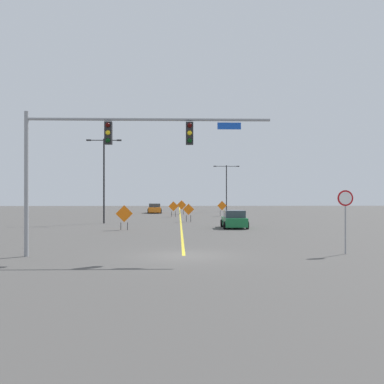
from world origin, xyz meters
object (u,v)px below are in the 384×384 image
(street_lamp_mid_left, at_px, (226,184))
(construction_sign_median_near, at_px, (222,206))
(stop_sign, at_px, (345,209))
(car_orange_near, at_px, (155,209))
(construction_sign_right_shoulder, at_px, (124,215))
(car_green_far, at_px, (234,220))
(construction_sign_right_lane, at_px, (189,210))
(traffic_signal_assembly, at_px, (109,146))
(construction_sign_left_lane, at_px, (173,207))
(street_lamp_far_right, at_px, (104,173))
(construction_sign_left_shoulder, at_px, (182,206))

(street_lamp_mid_left, relative_size, construction_sign_median_near, 3.76)
(stop_sign, height_order, car_orange_near, stop_sign)
(construction_sign_right_shoulder, bearing_deg, car_green_far, 11.60)
(construction_sign_median_near, relative_size, construction_sign_right_lane, 1.05)
(construction_sign_right_shoulder, bearing_deg, construction_sign_right_lane, 63.13)
(construction_sign_right_shoulder, bearing_deg, construction_sign_median_near, 65.99)
(stop_sign, distance_m, construction_sign_right_shoulder, 19.50)
(traffic_signal_assembly, relative_size, construction_sign_right_lane, 6.15)
(traffic_signal_assembly, relative_size, construction_sign_left_lane, 5.92)
(car_orange_near, bearing_deg, construction_sign_right_lane, -78.09)
(construction_sign_right_lane, bearing_deg, construction_sign_left_lane, 99.37)
(stop_sign, xyz_separation_m, car_orange_near, (-11.50, 47.21, -1.50))
(stop_sign, relative_size, construction_sign_right_lane, 1.65)
(street_lamp_far_right, height_order, construction_sign_median_near, street_lamp_far_right)
(traffic_signal_assembly, relative_size, car_orange_near, 2.67)
(construction_sign_right_shoulder, bearing_deg, car_orange_near, 88.57)
(construction_sign_median_near, xyz_separation_m, construction_sign_left_shoulder, (-5.11, 5.15, -0.01))
(construction_sign_left_lane, xyz_separation_m, car_orange_near, (-2.90, 11.58, -0.56))
(construction_sign_median_near, height_order, construction_sign_left_shoulder, construction_sign_left_shoulder)
(street_lamp_far_right, height_order, construction_sign_right_shoulder, street_lamp_far_right)
(construction_sign_median_near, relative_size, construction_sign_right_shoulder, 0.99)
(stop_sign, bearing_deg, traffic_signal_assembly, -177.84)
(construction_sign_right_lane, height_order, construction_sign_left_lane, construction_sign_left_lane)
(traffic_signal_assembly, distance_m, street_lamp_far_right, 24.14)
(traffic_signal_assembly, bearing_deg, construction_sign_left_lane, 85.83)
(construction_sign_right_shoulder, height_order, car_orange_near, construction_sign_right_shoulder)
(street_lamp_mid_left, distance_m, construction_sign_right_shoulder, 38.49)
(street_lamp_mid_left, height_order, construction_sign_median_near, street_lamp_mid_left)
(stop_sign, distance_m, construction_sign_left_shoulder, 43.09)
(construction_sign_right_lane, distance_m, construction_sign_left_shoulder, 16.77)
(car_orange_near, bearing_deg, construction_sign_median_near, -47.65)
(street_lamp_far_right, relative_size, car_green_far, 2.15)
(stop_sign, bearing_deg, construction_sign_right_lane, 105.17)
(construction_sign_median_near, bearing_deg, car_green_far, -92.48)
(traffic_signal_assembly, xyz_separation_m, car_green_far, (7.92, 17.37, -4.40))
(construction_sign_left_lane, bearing_deg, stop_sign, -76.43)
(traffic_signal_assembly, relative_size, street_lamp_mid_left, 1.55)
(street_lamp_far_right, relative_size, car_orange_near, 1.92)
(street_lamp_far_right, distance_m, construction_sign_right_shoulder, 9.50)
(construction_sign_left_lane, bearing_deg, street_lamp_mid_left, 62.75)
(street_lamp_far_right, relative_size, construction_sign_left_lane, 4.26)
(street_lamp_far_right, relative_size, construction_sign_right_lane, 4.43)
(construction_sign_right_lane, xyz_separation_m, car_orange_near, (-4.55, 21.56, -0.52))
(traffic_signal_assembly, bearing_deg, street_lamp_far_right, 99.49)
(car_green_far, height_order, car_orange_near, car_green_far)
(construction_sign_left_lane, height_order, car_green_far, construction_sign_left_lane)
(construction_sign_left_lane, relative_size, car_orange_near, 0.45)
(construction_sign_left_shoulder, bearing_deg, construction_sign_median_near, -45.27)
(traffic_signal_assembly, relative_size, car_green_far, 2.99)
(street_lamp_mid_left, relative_size, car_green_far, 1.93)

